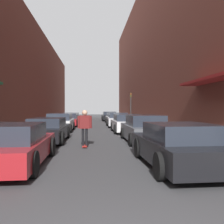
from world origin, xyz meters
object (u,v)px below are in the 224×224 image
object	(u,v)px
parked_car_right_3	(118,120)
parked_car_right_5	(109,116)
parked_car_left_3	(68,120)
parked_car_left_4	(71,118)
traffic_light	(131,104)
parked_car_left_1	(48,130)
parked_car_left_2	(60,123)
parked_car_right_2	(126,123)
parked_car_left_0	(13,145)
parked_car_right_4	(114,118)
parked_car_right_1	(144,129)
parked_car_right_0	(179,146)
skateboarder	(85,124)

from	to	relation	value
parked_car_right_3	parked_car_right_5	world-z (taller)	parked_car_right_3
parked_car_left_3	parked_car_right_5	size ratio (longest dim) A/B	1.11
parked_car_left_4	parked_car_right_3	xyz separation A→B (m)	(4.81, -6.95, 0.06)
parked_car_left_4	traffic_light	xyz separation A→B (m)	(6.75, -2.59, 1.59)
parked_car_left_3	parked_car_left_4	bearing A→B (deg)	91.52
parked_car_left_1	parked_car_left_2	world-z (taller)	parked_car_left_2
parked_car_left_2	parked_car_right_2	bearing A→B (deg)	-13.77
traffic_light	parked_car_right_3	bearing A→B (deg)	-113.93
parked_car_left_0	parked_car_right_4	size ratio (longest dim) A/B	0.96
parked_car_left_0	parked_car_right_1	world-z (taller)	parked_car_right_1
parked_car_left_3	parked_car_left_4	xyz separation A→B (m)	(-0.15, 5.72, -0.02)
parked_car_left_0	parked_car_left_3	distance (m)	16.79
parked_car_left_4	parked_car_right_3	world-z (taller)	parked_car_right_3
parked_car_right_2	parked_car_right_5	distance (m)	16.63
parked_car_left_0	parked_car_left_3	size ratio (longest dim) A/B	1.03
parked_car_left_0	parked_car_right_3	size ratio (longest dim) A/B	1.02
parked_car_left_3	parked_car_right_3	distance (m)	4.82
parked_car_right_0	skateboarder	bearing A→B (deg)	125.67
parked_car_left_1	parked_car_right_4	distance (m)	16.16
parked_car_right_3	parked_car_left_4	bearing A→B (deg)	124.71
parked_car_left_0	parked_car_right_4	bearing A→B (deg)	76.85
parked_car_left_3	parked_car_right_5	world-z (taller)	parked_car_right_5
parked_car_left_1	skateboarder	distance (m)	2.77
parked_car_right_1	skateboarder	size ratio (longest dim) A/B	2.90
parked_car_left_3	parked_car_right_1	size ratio (longest dim) A/B	0.93
parked_car_left_2	traffic_light	bearing A→B (deg)	52.52
parked_car_left_1	parked_car_right_2	world-z (taller)	parked_car_right_2
parked_car_left_2	parked_car_right_4	distance (m)	10.78
parked_car_left_4	parked_car_right_0	xyz separation A→B (m)	(4.92, -23.03, 0.03)
parked_car_left_4	parked_car_left_0	bearing A→B (deg)	-89.79
parked_car_left_4	traffic_light	distance (m)	7.40
parked_car_left_0	parked_car_left_1	xyz separation A→B (m)	(0.11, 5.38, -0.01)
parked_car_left_0	parked_car_left_1	distance (m)	5.38
parked_car_right_4	parked_car_right_0	bearing A→B (deg)	-90.07
parked_car_right_0	parked_car_left_2	bearing A→B (deg)	112.46
parked_car_right_0	parked_car_right_2	xyz separation A→B (m)	(-0.11, 10.57, 0.01)
parked_car_left_4	parked_car_right_2	xyz separation A→B (m)	(4.81, -12.46, 0.05)
parked_car_left_0	parked_car_right_5	bearing A→B (deg)	79.90
parked_car_left_0	parked_car_left_2	xyz separation A→B (m)	(-0.01, 11.21, 0.03)
parked_car_left_0	traffic_light	size ratio (longest dim) A/B	1.38
parked_car_right_1	parked_car_right_4	size ratio (longest dim) A/B	1.01
parked_car_left_1	parked_car_right_3	bearing A→B (deg)	65.59
parked_car_right_4	skateboarder	bearing A→B (deg)	-99.30
parked_car_left_3	parked_car_right_0	bearing A→B (deg)	-74.60
parked_car_left_3	parked_car_left_1	bearing A→B (deg)	-89.80
parked_car_left_4	parked_car_right_4	world-z (taller)	parked_car_left_4
parked_car_left_0	parked_car_left_1	size ratio (longest dim) A/B	0.98
traffic_light	parked_car_right_4	bearing A→B (deg)	153.32
parked_car_left_4	parked_car_right_3	distance (m)	8.45
parked_car_left_1	skateboarder	size ratio (longest dim) A/B	2.83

